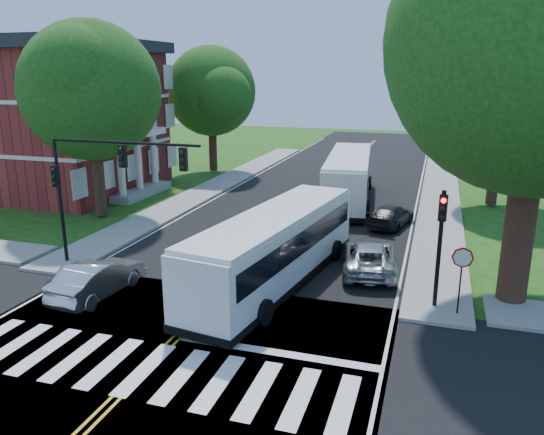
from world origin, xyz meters
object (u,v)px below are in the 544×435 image
at_px(signal_nw, 102,174).
at_px(hatchback, 98,278).
at_px(suv, 369,257).
at_px(bus_follow, 349,177).
at_px(bus_lead, 276,247).
at_px(signal_ne, 441,234).
at_px(dark_sedan, 391,216).

height_order(signal_nw, hatchback, signal_nw).
bearing_deg(suv, bus_follow, -84.89).
height_order(bus_lead, suv, bus_lead).
height_order(signal_ne, bus_lead, signal_ne).
bearing_deg(hatchback, bus_lead, -148.59).
bearing_deg(signal_ne, bus_follow, 110.28).
xyz_separation_m(signal_nw, bus_follow, (8.07, 16.20, -2.66)).
height_order(bus_follow, hatchback, bus_follow).
distance_m(bus_lead, dark_sedan, 10.97).
bearing_deg(dark_sedan, bus_lead, 83.31).
bearing_deg(bus_follow, dark_sedan, 116.02).
bearing_deg(signal_ne, hatchback, -168.24).
height_order(signal_nw, bus_lead, signal_nw).
xyz_separation_m(hatchback, suv, (9.90, 5.85, -0.05)).
height_order(signal_ne, hatchback, signal_ne).
xyz_separation_m(bus_follow, suv, (3.12, -13.00, -1.03)).
relative_size(signal_nw, signal_ne, 1.62).
distance_m(bus_lead, bus_follow, 15.58).
distance_m(signal_ne, hatchback, 13.22).
bearing_deg(dark_sedan, suv, 101.84).
xyz_separation_m(signal_nw, hatchback, (1.30, -2.64, -3.65)).
height_order(signal_nw, signal_ne, signal_nw).
height_order(suv, dark_sedan, suv).
bearing_deg(bus_follow, suv, 97.16).
bearing_deg(bus_follow, bus_lead, 82.04).
distance_m(signal_ne, bus_follow, 17.31).
bearing_deg(hatchback, bus_follow, -105.68).
bearing_deg(signal_nw, signal_ne, 0.05).
xyz_separation_m(signal_nw, dark_sedan, (11.46, 10.86, -3.75)).
height_order(bus_lead, bus_follow, bus_follow).
height_order(signal_ne, dark_sedan, signal_ne).
bearing_deg(suv, bus_lead, 27.44).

